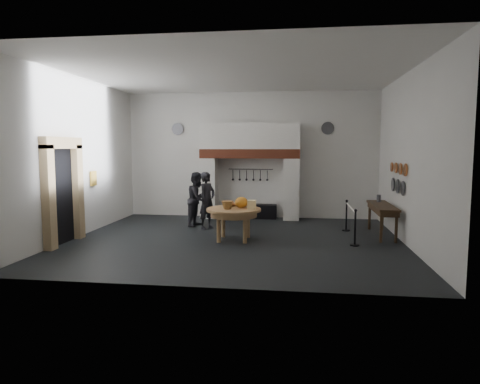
# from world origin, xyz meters

# --- Properties ---
(floor) EXTENTS (9.00, 8.00, 0.02)m
(floor) POSITION_xyz_m (0.00, 0.00, 0.00)
(floor) COLOR black
(floor) RESTS_ON ground
(ceiling) EXTENTS (9.00, 8.00, 0.02)m
(ceiling) POSITION_xyz_m (0.00, 0.00, 4.50)
(ceiling) COLOR silver
(ceiling) RESTS_ON wall_back
(wall_back) EXTENTS (9.00, 0.02, 4.50)m
(wall_back) POSITION_xyz_m (0.00, 4.00, 2.25)
(wall_back) COLOR silver
(wall_back) RESTS_ON floor
(wall_front) EXTENTS (9.00, 0.02, 4.50)m
(wall_front) POSITION_xyz_m (0.00, -4.00, 2.25)
(wall_front) COLOR silver
(wall_front) RESTS_ON floor
(wall_left) EXTENTS (0.02, 8.00, 4.50)m
(wall_left) POSITION_xyz_m (-4.50, 0.00, 2.25)
(wall_left) COLOR silver
(wall_left) RESTS_ON floor
(wall_right) EXTENTS (0.02, 8.00, 4.50)m
(wall_right) POSITION_xyz_m (4.50, 0.00, 2.25)
(wall_right) COLOR silver
(wall_right) RESTS_ON floor
(chimney_pier_left) EXTENTS (0.55, 0.70, 2.15)m
(chimney_pier_left) POSITION_xyz_m (-1.48, 3.65, 1.07)
(chimney_pier_left) COLOR silver
(chimney_pier_left) RESTS_ON floor
(chimney_pier_right) EXTENTS (0.55, 0.70, 2.15)m
(chimney_pier_right) POSITION_xyz_m (1.48, 3.65, 1.07)
(chimney_pier_right) COLOR silver
(chimney_pier_right) RESTS_ON floor
(hearth_brick_band) EXTENTS (3.50, 0.72, 0.32)m
(hearth_brick_band) POSITION_xyz_m (0.00, 3.65, 2.31)
(hearth_brick_band) COLOR #9E442B
(hearth_brick_band) RESTS_ON chimney_pier_left
(chimney_hood) EXTENTS (3.50, 0.70, 0.90)m
(chimney_hood) POSITION_xyz_m (0.00, 3.65, 2.92)
(chimney_hood) COLOR silver
(chimney_hood) RESTS_ON hearth_brick_band
(iron_range) EXTENTS (1.90, 0.45, 0.50)m
(iron_range) POSITION_xyz_m (0.00, 3.72, 0.25)
(iron_range) COLOR black
(iron_range) RESTS_ON floor
(utensil_rail) EXTENTS (1.60, 0.02, 0.02)m
(utensil_rail) POSITION_xyz_m (0.00, 3.92, 1.75)
(utensil_rail) COLOR black
(utensil_rail) RESTS_ON wall_back
(door_recess) EXTENTS (0.04, 1.10, 2.50)m
(door_recess) POSITION_xyz_m (-4.47, -1.00, 1.25)
(door_recess) COLOR black
(door_recess) RESTS_ON floor
(door_jamb_near) EXTENTS (0.22, 0.30, 2.60)m
(door_jamb_near) POSITION_xyz_m (-4.38, -1.70, 1.30)
(door_jamb_near) COLOR tan
(door_jamb_near) RESTS_ON floor
(door_jamb_far) EXTENTS (0.22, 0.30, 2.60)m
(door_jamb_far) POSITION_xyz_m (-4.38, -0.30, 1.30)
(door_jamb_far) COLOR tan
(door_jamb_far) RESTS_ON floor
(door_lintel) EXTENTS (0.22, 1.70, 0.30)m
(door_lintel) POSITION_xyz_m (-4.38, -1.00, 2.65)
(door_lintel) COLOR tan
(door_lintel) RESTS_ON door_jamb_near
(wall_plaque) EXTENTS (0.05, 0.34, 0.44)m
(wall_plaque) POSITION_xyz_m (-4.45, 0.80, 1.60)
(wall_plaque) COLOR gold
(wall_plaque) RESTS_ON wall_left
(work_table) EXTENTS (1.67, 1.67, 0.07)m
(work_table) POSITION_xyz_m (-0.04, 0.03, 0.84)
(work_table) COLOR #B17753
(work_table) RESTS_ON floor
(pumpkin) EXTENTS (0.36, 0.36, 0.31)m
(pumpkin) POSITION_xyz_m (0.16, 0.13, 1.03)
(pumpkin) COLOR orange
(pumpkin) RESTS_ON work_table
(cheese_block_big) EXTENTS (0.22, 0.22, 0.24)m
(cheese_block_big) POSITION_xyz_m (0.46, -0.02, 0.99)
(cheese_block_big) COLOR #FFE098
(cheese_block_big) RESTS_ON work_table
(cheese_block_small) EXTENTS (0.18, 0.18, 0.20)m
(cheese_block_small) POSITION_xyz_m (0.44, 0.28, 0.97)
(cheese_block_small) COLOR #DFC485
(cheese_block_small) RESTS_ON work_table
(wicker_basket) EXTENTS (0.36, 0.36, 0.22)m
(wicker_basket) POSITION_xyz_m (-0.19, -0.12, 0.98)
(wicker_basket) COLOR #925935
(wicker_basket) RESTS_ON work_table
(bread_loaf) EXTENTS (0.31, 0.18, 0.13)m
(bread_loaf) POSITION_xyz_m (-0.14, 0.38, 0.94)
(bread_loaf) COLOR brown
(bread_loaf) RESTS_ON work_table
(visitor_near) EXTENTS (0.68, 0.77, 1.78)m
(visitor_near) POSITION_xyz_m (-1.10, 1.55, 0.89)
(visitor_near) COLOR black
(visitor_near) RESTS_ON floor
(visitor_far) EXTENTS (0.79, 0.94, 1.74)m
(visitor_far) POSITION_xyz_m (-1.50, 1.95, 0.87)
(visitor_far) COLOR black
(visitor_far) RESTS_ON floor
(side_table) EXTENTS (0.55, 2.20, 0.06)m
(side_table) POSITION_xyz_m (4.10, 1.16, 0.87)
(side_table) COLOR #392314
(side_table) RESTS_ON floor
(pewter_jug) EXTENTS (0.12, 0.12, 0.22)m
(pewter_jug) POSITION_xyz_m (4.10, 1.76, 1.01)
(pewter_jug) COLOR #504F55
(pewter_jug) RESTS_ON side_table
(copper_pan_a) EXTENTS (0.03, 0.34, 0.34)m
(copper_pan_a) POSITION_xyz_m (4.46, 0.20, 1.95)
(copper_pan_a) COLOR #C6662D
(copper_pan_a) RESTS_ON wall_right
(copper_pan_b) EXTENTS (0.03, 0.32, 0.32)m
(copper_pan_b) POSITION_xyz_m (4.46, 0.75, 1.95)
(copper_pan_b) COLOR #C6662D
(copper_pan_b) RESTS_ON wall_right
(copper_pan_c) EXTENTS (0.03, 0.30, 0.30)m
(copper_pan_c) POSITION_xyz_m (4.46, 1.30, 1.95)
(copper_pan_c) COLOR #C6662D
(copper_pan_c) RESTS_ON wall_right
(copper_pan_d) EXTENTS (0.03, 0.28, 0.28)m
(copper_pan_d) POSITION_xyz_m (4.46, 1.85, 1.95)
(copper_pan_d) COLOR #C6662D
(copper_pan_d) RESTS_ON wall_right
(pewter_plate_left) EXTENTS (0.03, 0.40, 0.40)m
(pewter_plate_left) POSITION_xyz_m (4.46, 0.40, 1.45)
(pewter_plate_left) COLOR #4C4C51
(pewter_plate_left) RESTS_ON wall_right
(pewter_plate_mid) EXTENTS (0.03, 0.40, 0.40)m
(pewter_plate_mid) POSITION_xyz_m (4.46, 1.00, 1.45)
(pewter_plate_mid) COLOR #4C4C51
(pewter_plate_mid) RESTS_ON wall_right
(pewter_plate_right) EXTENTS (0.03, 0.40, 0.40)m
(pewter_plate_right) POSITION_xyz_m (4.46, 1.60, 1.45)
(pewter_plate_right) COLOR #4C4C51
(pewter_plate_right) RESTS_ON wall_right
(pewter_plate_back_left) EXTENTS (0.44, 0.03, 0.44)m
(pewter_plate_back_left) POSITION_xyz_m (-2.70, 3.96, 3.20)
(pewter_plate_back_left) COLOR #4C4C51
(pewter_plate_back_left) RESTS_ON wall_back
(pewter_plate_back_right) EXTENTS (0.44, 0.03, 0.44)m
(pewter_plate_back_right) POSITION_xyz_m (2.70, 3.96, 3.20)
(pewter_plate_back_right) COLOR #4C4C51
(pewter_plate_back_right) RESTS_ON wall_back
(barrier_post_near) EXTENTS (0.05, 0.05, 0.90)m
(barrier_post_near) POSITION_xyz_m (3.17, -0.23, 0.45)
(barrier_post_near) COLOR black
(barrier_post_near) RESTS_ON floor
(barrier_post_far) EXTENTS (0.05, 0.05, 0.90)m
(barrier_post_far) POSITION_xyz_m (3.17, 1.77, 0.45)
(barrier_post_far) COLOR black
(barrier_post_far) RESTS_ON floor
(barrier_rope) EXTENTS (0.04, 2.00, 0.04)m
(barrier_rope) POSITION_xyz_m (3.17, 0.77, 0.85)
(barrier_rope) COLOR white
(barrier_rope) RESTS_ON barrier_post_near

